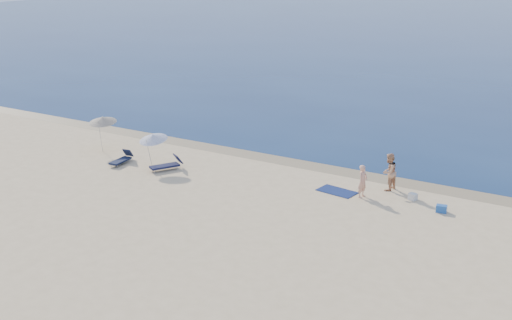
# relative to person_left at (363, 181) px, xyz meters

# --- Properties ---
(wet_sand_strip) EXTENTS (240.00, 1.60, 0.00)m
(wet_sand_strip) POSITION_rel_person_left_xyz_m (-4.22, 3.15, -0.82)
(wet_sand_strip) COLOR #847254
(wet_sand_strip) RESTS_ON ground
(person_left) EXTENTS (0.48, 0.66, 1.65)m
(person_left) POSITION_rel_person_left_xyz_m (0.00, 0.00, 0.00)
(person_left) COLOR #E19C7E
(person_left) RESTS_ON ground
(person_right) EXTENTS (0.92, 1.08, 1.94)m
(person_right) POSITION_rel_person_left_xyz_m (0.76, 1.62, 0.14)
(person_right) COLOR tan
(person_right) RESTS_ON ground
(beach_towel) EXTENTS (2.09, 1.35, 0.03)m
(beach_towel) POSITION_rel_person_left_xyz_m (-1.37, 0.04, -0.81)
(beach_towel) COLOR #0E1B4A
(beach_towel) RESTS_ON ground
(white_bag) EXTENTS (0.46, 0.42, 0.32)m
(white_bag) POSITION_rel_person_left_xyz_m (2.28, 0.93, -0.66)
(white_bag) COLOR silver
(white_bag) RESTS_ON ground
(blue_cooler) EXTENTS (0.52, 0.40, 0.34)m
(blue_cooler) POSITION_rel_person_left_xyz_m (3.93, 0.08, -0.66)
(blue_cooler) COLOR #1E53A5
(blue_cooler) RESTS_ON ground
(umbrella_near) EXTENTS (1.68, 1.70, 2.11)m
(umbrella_near) POSITION_rel_person_left_xyz_m (-11.80, -1.71, 0.94)
(umbrella_near) COLOR silver
(umbrella_near) RESTS_ON ground
(umbrella_far) EXTENTS (2.12, 2.13, 2.26)m
(umbrella_far) POSITION_rel_person_left_xyz_m (-16.51, -0.74, 1.11)
(umbrella_far) COLOR silver
(umbrella_far) RESTS_ON ground
(lounger_left) EXTENTS (0.68, 1.69, 0.73)m
(lounger_left) POSITION_rel_person_left_xyz_m (-13.83, -2.15, -0.56)
(lounger_left) COLOR #121A34
(lounger_left) RESTS_ON ground
(lounger_right) EXTENTS (1.43, 1.88, 0.81)m
(lounger_right) POSITION_rel_person_left_xyz_m (-10.92, -1.67, -0.53)
(lounger_right) COLOR #141738
(lounger_right) RESTS_ON ground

